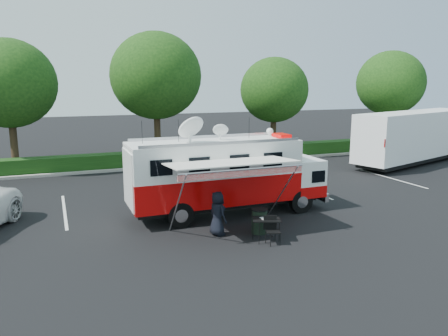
# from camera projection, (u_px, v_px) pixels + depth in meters

# --- Properties ---
(ground_plane) EXTENTS (120.00, 120.00, 0.00)m
(ground_plane) POSITION_uv_depth(u_px,v_px,m) (228.00, 214.00, 18.63)
(ground_plane) COLOR black
(ground_plane) RESTS_ON ground
(back_border) EXTENTS (60.00, 6.14, 8.87)m
(back_border) POSITION_uv_depth(u_px,v_px,m) (173.00, 90.00, 29.85)
(back_border) COLOR #9E998E
(back_border) RESTS_ON ground_plane
(stall_lines) EXTENTS (24.12, 5.50, 0.01)m
(stall_lines) POSITION_uv_depth(u_px,v_px,m) (196.00, 198.00, 21.18)
(stall_lines) COLOR silver
(stall_lines) RESTS_ON ground_plane
(command_truck) EXTENTS (8.43, 2.32, 4.05)m
(command_truck) POSITION_uv_depth(u_px,v_px,m) (227.00, 174.00, 18.27)
(command_truck) COLOR black
(command_truck) RESTS_ON ground_plane
(awning) EXTENTS (4.60, 2.40, 2.78)m
(awning) POSITION_uv_depth(u_px,v_px,m) (232.00, 165.00, 15.63)
(awning) COLOR silver
(awning) RESTS_ON ground_plane
(person) EXTENTS (0.75, 0.93, 1.64)m
(person) POSITION_uv_depth(u_px,v_px,m) (218.00, 235.00, 16.03)
(person) COLOR black
(person) RESTS_ON ground_plane
(folding_table) EXTENTS (1.14, 0.98, 0.82)m
(folding_table) POSITION_uv_depth(u_px,v_px,m) (266.00, 220.00, 15.32)
(folding_table) COLOR black
(folding_table) RESTS_ON ground_plane
(folding_chair) EXTENTS (0.59, 0.62, 0.98)m
(folding_chair) POSITION_uv_depth(u_px,v_px,m) (272.00, 227.00, 15.11)
(folding_chair) COLOR black
(folding_chair) RESTS_ON ground_plane
(trash_bin) EXTENTS (0.62, 0.62, 0.93)m
(trash_bin) POSITION_uv_depth(u_px,v_px,m) (259.00, 221.00, 16.17)
(trash_bin) COLOR black
(trash_bin) RESTS_ON ground_plane
(semi_trailer) EXTENTS (11.75, 5.78, 3.57)m
(semi_trailer) POSITION_uv_depth(u_px,v_px,m) (415.00, 136.00, 29.94)
(semi_trailer) COLOR white
(semi_trailer) RESTS_ON ground_plane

